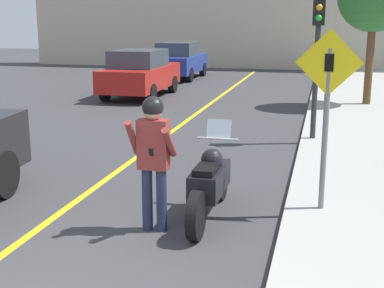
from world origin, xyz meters
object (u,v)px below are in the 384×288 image
(motorcycle, at_px, (210,183))
(parked_car_red, at_px, (140,73))
(person_biker, at_px, (153,149))
(parked_car_blue, at_px, (179,60))
(crossing_sign, at_px, (327,103))
(traffic_light, at_px, (318,36))

(motorcycle, relative_size, parked_car_red, 0.54)
(person_biker, bearing_deg, motorcycle, 46.91)
(motorcycle, xyz_separation_m, person_biker, (-0.61, -0.66, 0.62))
(parked_car_blue, bearing_deg, crossing_sign, -68.09)
(motorcycle, relative_size, person_biker, 1.24)
(person_biker, distance_m, traffic_light, 6.16)
(person_biker, relative_size, crossing_sign, 0.72)
(person_biker, xyz_separation_m, traffic_light, (1.91, 5.71, 1.28))
(parked_car_red, bearing_deg, crossing_sign, -58.62)
(traffic_light, bearing_deg, person_biker, -108.47)
(crossing_sign, xyz_separation_m, parked_car_blue, (-6.70, 16.64, -0.79))
(person_biker, height_order, traffic_light, traffic_light)
(motorcycle, height_order, crossing_sign, crossing_sign)
(crossing_sign, bearing_deg, motorcycle, -164.91)
(person_biker, height_order, parked_car_blue, person_biker)
(crossing_sign, height_order, traffic_light, traffic_light)
(motorcycle, xyz_separation_m, parked_car_red, (-4.95, 11.07, 0.34))
(person_biker, relative_size, traffic_light, 0.56)
(parked_car_red, xyz_separation_m, parked_car_blue, (-0.20, 5.99, 0.00))
(person_biker, height_order, parked_car_red, person_biker)
(person_biker, xyz_separation_m, crossing_sign, (2.16, 1.07, 0.52))
(crossing_sign, distance_m, parked_car_red, 12.50)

